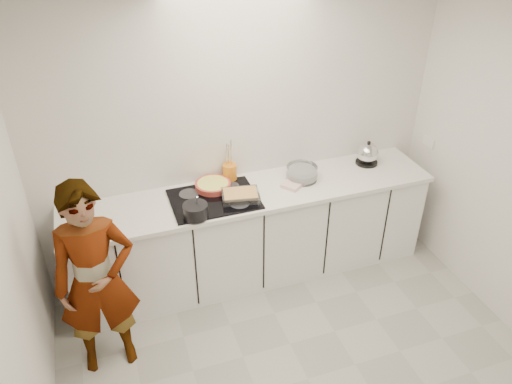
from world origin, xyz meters
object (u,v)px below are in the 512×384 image
object	(u,v)px
utensil_crock	(230,172)
cook	(96,282)
mixing_bowl	(302,173)
kettle	(367,154)
hob	(214,199)
saucepan	(195,211)
tart_dish	(213,185)
baking_dish	(240,195)

from	to	relation	value
utensil_crock	cook	bearing A→B (deg)	-145.84
mixing_bowl	kettle	bearing A→B (deg)	5.64
utensil_crock	cook	world-z (taller)	cook
hob	saucepan	world-z (taller)	saucepan
mixing_bowl	tart_dish	bearing A→B (deg)	172.99
tart_dish	kettle	xyz separation A→B (m)	(1.49, -0.03, 0.06)
hob	tart_dish	distance (m)	0.17
utensil_crock	tart_dish	bearing A→B (deg)	-151.30
hob	utensil_crock	xyz separation A→B (m)	(0.22, 0.27, 0.07)
mixing_bowl	cook	distance (m)	1.96
tart_dish	mixing_bowl	bearing A→B (deg)	-7.01
tart_dish	saucepan	xyz separation A→B (m)	(-0.24, -0.38, 0.03)
saucepan	baking_dish	xyz separation A→B (m)	(0.41, 0.13, -0.02)
saucepan	cook	bearing A→B (deg)	-155.97
saucepan	utensil_crock	xyz separation A→B (m)	(0.42, 0.48, 0.01)
mixing_bowl	baking_dish	bearing A→B (deg)	-166.91
hob	utensil_crock	distance (m)	0.35
mixing_bowl	cook	xyz separation A→B (m)	(-1.84, -0.64, -0.18)
saucepan	baking_dish	size ratio (longest dim) A/B	0.73
kettle	cook	bearing A→B (deg)	-164.41
baking_dish	cook	size ratio (longest dim) A/B	0.22
saucepan	kettle	xyz separation A→B (m)	(1.73, 0.35, 0.03)
saucepan	tart_dish	bearing A→B (deg)	57.36
cook	utensil_crock	bearing A→B (deg)	32.91
baking_dish	utensil_crock	bearing A→B (deg)	88.05
hob	utensil_crock	size ratio (longest dim) A/B	4.62
kettle	saucepan	bearing A→B (deg)	-168.64
tart_dish	saucepan	distance (m)	0.45
baking_dish	tart_dish	bearing A→B (deg)	125.43
saucepan	mixing_bowl	bearing A→B (deg)	15.10
hob	cook	size ratio (longest dim) A/B	0.45
tart_dish	kettle	distance (m)	1.49
baking_dish	utensil_crock	xyz separation A→B (m)	(0.01, 0.34, 0.03)
utensil_crock	hob	bearing A→B (deg)	-129.54
baking_dish	mixing_bowl	size ratio (longest dim) A/B	1.12
hob	saucepan	xyz separation A→B (m)	(-0.20, -0.21, 0.06)
mixing_bowl	kettle	world-z (taller)	kettle
hob	kettle	xyz separation A→B (m)	(1.52, 0.14, 0.09)
tart_dish	saucepan	bearing A→B (deg)	-122.64
hob	tart_dish	world-z (taller)	tart_dish
tart_dish	cook	xyz separation A→B (m)	(-1.05, -0.74, -0.16)
tart_dish	cook	bearing A→B (deg)	-144.95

